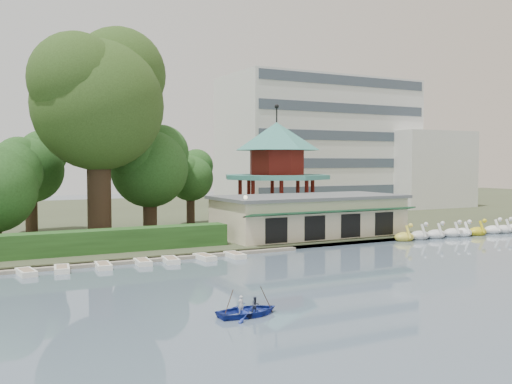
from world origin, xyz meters
TOP-DOWN VIEW (x-y plane):
  - ground_plane at (0.00, 0.00)m, footprint 220.00×220.00m
  - shore at (0.00, 52.00)m, footprint 220.00×70.00m
  - embankment at (0.00, 17.30)m, footprint 220.00×0.60m
  - dock at (-12.00, 17.20)m, footprint 34.00×1.60m
  - boathouse at (10.00, 21.97)m, footprint 18.60×9.39m
  - pavilion at (12.00, 32.00)m, footprint 12.40×12.40m
  - office_building at (32.67, 49.00)m, footprint 38.00×18.00m
  - hedge at (-15.00, 20.50)m, footprint 30.00×2.00m
  - lamp_post at (1.50, 19.00)m, footprint 0.36×0.36m
  - big_tree at (-8.84, 28.19)m, footprint 13.09×12.20m
  - small_trees at (-12.41, 31.14)m, footprint 38.72×16.98m
  - swan_boats at (26.57, 16.60)m, footprint 22.24×2.16m
  - moored_rowboats at (-14.01, 15.79)m, footprint 26.85×2.69m
  - rowboat_with_passengers at (-7.96, -0.17)m, footprint 4.59×3.36m

SIDE VIEW (x-z plane):
  - ground_plane at x=0.00m, z-range 0.00..0.00m
  - dock at x=-12.00m, z-range 0.00..0.24m
  - embankment at x=0.00m, z-range 0.00..0.30m
  - moored_rowboats at x=-14.01m, z-range 0.00..0.36m
  - shore at x=0.00m, z-range 0.00..0.40m
  - swan_boats at x=26.57m, z-range -0.56..1.35m
  - rowboat_with_passengers at x=-7.96m, z-range -0.54..1.47m
  - hedge at x=-15.00m, z-range 0.40..2.20m
  - boathouse at x=10.00m, z-range 0.42..4.32m
  - lamp_post at x=1.50m, z-range 1.20..5.48m
  - small_trees at x=-12.41m, z-range 0.87..11.97m
  - pavilion at x=12.00m, z-range 0.73..14.23m
  - office_building at x=32.67m, z-range -0.27..19.73m
  - big_tree at x=-8.84m, z-range 3.76..23.72m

